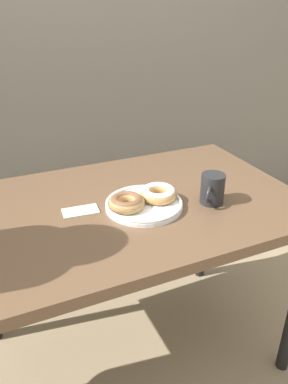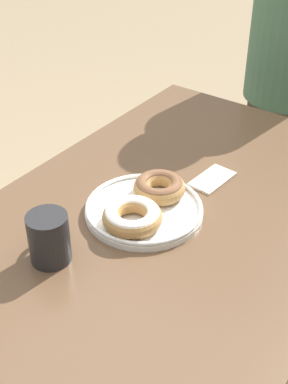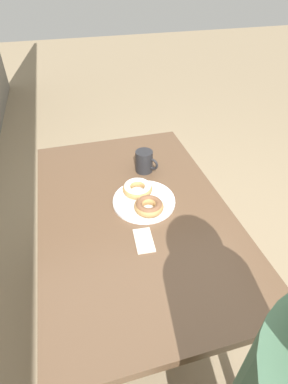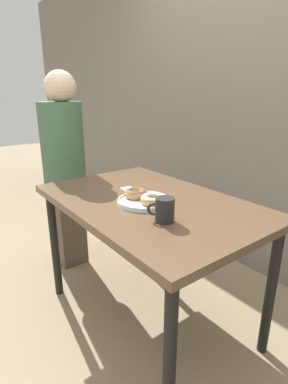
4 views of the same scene
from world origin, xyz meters
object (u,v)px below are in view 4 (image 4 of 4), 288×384
object	(u,v)px
dining_table	(148,213)
person_figure	(64,170)
donut_plate	(145,198)
napkin	(130,190)
coffee_mug	(164,210)

from	to	relation	value
dining_table	person_figure	xyz separation A→B (m)	(-0.90, -0.09, 0.08)
donut_plate	napkin	world-z (taller)	donut_plate
dining_table	napkin	xyz separation A→B (m)	(-0.18, 0.01, 0.08)
donut_plate	person_figure	world-z (taller)	person_figure
coffee_mug	person_figure	size ratio (longest dim) A/B	0.08
napkin	donut_plate	bearing A→B (deg)	-14.61
person_figure	napkin	size ratio (longest dim) A/B	11.38
dining_table	coffee_mug	size ratio (longest dim) A/B	11.32
dining_table	person_figure	distance (m)	0.91
dining_table	coffee_mug	distance (m)	0.32
donut_plate	coffee_mug	distance (m)	0.24
donut_plate	person_figure	size ratio (longest dim) A/B	0.21
donut_plate	napkin	bearing A→B (deg)	165.39
donut_plate	napkin	xyz separation A→B (m)	(-0.21, 0.06, -0.02)
coffee_mug	napkin	xyz separation A→B (m)	(-0.45, 0.13, -0.05)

